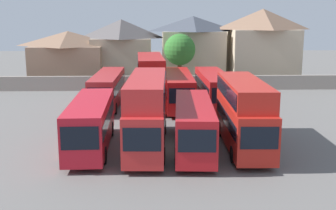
# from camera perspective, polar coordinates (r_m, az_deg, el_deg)

# --- Properties ---
(ground) EXTENTS (140.00, 140.00, 0.00)m
(ground) POSITION_cam_1_polar(r_m,az_deg,el_deg) (47.27, -0.60, 0.75)
(ground) COLOR #605E5B
(depot_boundary_wall) EXTENTS (56.00, 0.50, 1.80)m
(depot_boundary_wall) POSITION_cam_1_polar(r_m,az_deg,el_deg) (53.25, -0.76, 2.98)
(depot_boundary_wall) COLOR gray
(depot_boundary_wall) RESTS_ON ground
(bus_1) EXTENTS (2.77, 10.42, 3.40)m
(bus_1) POSITION_cam_1_polar(r_m,az_deg,el_deg) (29.71, -10.33, -2.20)
(bus_1) COLOR red
(bus_1) RESTS_ON ground
(bus_2) EXTENTS (2.89, 11.42, 4.99)m
(bus_2) POSITION_cam_1_polar(r_m,az_deg,el_deg) (29.41, -2.81, -0.43)
(bus_2) COLOR red
(bus_2) RESTS_ON ground
(bus_3) EXTENTS (3.05, 10.84, 3.28)m
(bus_3) POSITION_cam_1_polar(r_m,az_deg,el_deg) (29.19, 3.47, -2.40)
(bus_3) COLOR #B4151B
(bus_3) RESTS_ON ground
(bus_4) EXTENTS (2.79, 10.26, 4.74)m
(bus_4) POSITION_cam_1_polar(r_m,az_deg,el_deg) (29.78, 10.10, -0.71)
(bus_4) COLOR #B52018
(bus_4) RESTS_ON ground
(bus_5) EXTENTS (2.69, 11.88, 3.39)m
(bus_5) POSITION_cam_1_polar(r_m,az_deg,el_deg) (43.70, -8.08, 2.31)
(bus_5) COLOR #AE2427
(bus_5) RESTS_ON ground
(bus_6) EXTENTS (2.97, 10.84, 5.14)m
(bus_6) POSITION_cam_1_polar(r_m,az_deg,el_deg) (43.30, -2.37, 3.60)
(bus_6) COLOR #B31916
(bus_6) RESTS_ON ground
(bus_7) EXTENTS (2.73, 12.07, 3.37)m
(bus_7) POSITION_cam_1_polar(r_m,az_deg,el_deg) (43.19, 1.40, 2.30)
(bus_7) COLOR red
(bus_7) RESTS_ON ground
(bus_8) EXTENTS (2.75, 11.98, 3.44)m
(bus_8) POSITION_cam_1_polar(r_m,az_deg,el_deg) (43.23, 6.17, 2.30)
(bus_8) COLOR red
(bus_8) RESTS_ON ground
(house_terrace_left) EXTENTS (10.18, 8.09, 7.10)m
(house_terrace_left) POSITION_cam_1_polar(r_m,az_deg,el_deg) (61.25, -13.17, 6.38)
(house_terrace_left) COLOR #9E7A60
(house_terrace_left) RESTS_ON ground
(house_terrace_centre) EXTENTS (8.67, 6.86, 8.69)m
(house_terrace_centre) POSITION_cam_1_polar(r_m,az_deg,el_deg) (61.23, -6.22, 7.38)
(house_terrace_centre) COLOR tan
(house_terrace_centre) RESTS_ON ground
(house_terrace_right) EXTENTS (8.98, 6.41, 9.13)m
(house_terrace_right) POSITION_cam_1_polar(r_m,az_deg,el_deg) (60.64, 3.36, 7.59)
(house_terrace_right) COLOR #C6B293
(house_terrace_right) RESTS_ON ground
(house_terrace_far_right) EXTENTS (9.52, 8.18, 10.12)m
(house_terrace_far_right) POSITION_cam_1_polar(r_m,az_deg,el_deg) (61.50, 12.49, 7.88)
(house_terrace_far_right) COLOR #C6B293
(house_terrace_far_right) RESTS_ON ground
(tree_left_of_lot) EXTENTS (4.08, 4.08, 6.92)m
(tree_left_of_lot) POSITION_cam_1_polar(r_m,az_deg,el_deg) (55.38, 1.58, 7.40)
(tree_left_of_lot) COLOR brown
(tree_left_of_lot) RESTS_ON ground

